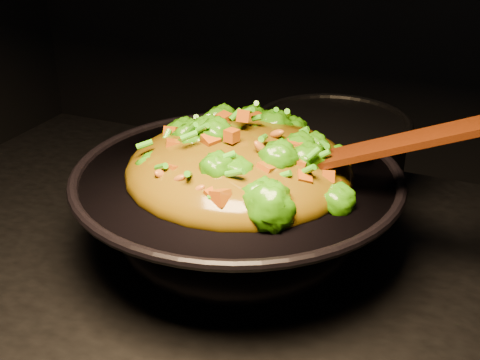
% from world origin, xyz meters
% --- Properties ---
extents(wok, '(0.51, 0.51, 0.12)m').
position_xyz_m(wok, '(-0.01, 0.09, 0.96)').
color(wok, black).
rests_on(wok, stovetop).
extents(stir_fry, '(0.40, 0.40, 0.11)m').
position_xyz_m(stir_fry, '(-0.01, 0.09, 1.08)').
color(stir_fry, '#2E7C08').
rests_on(stir_fry, wok).
extents(spatula, '(0.30, 0.06, 0.13)m').
position_xyz_m(spatula, '(0.14, 0.10, 1.08)').
color(spatula, '#3C1B06').
rests_on(spatula, wok).
extents(back_pot, '(0.25, 0.25, 0.14)m').
position_xyz_m(back_pot, '(0.07, 0.31, 0.97)').
color(back_pot, black).
rests_on(back_pot, stovetop).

